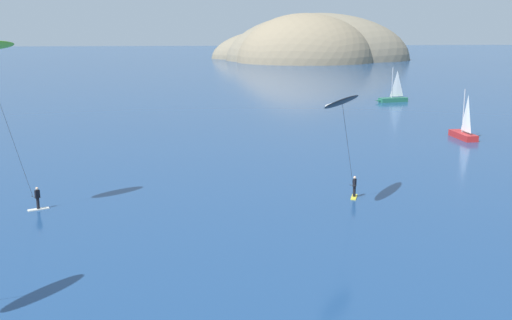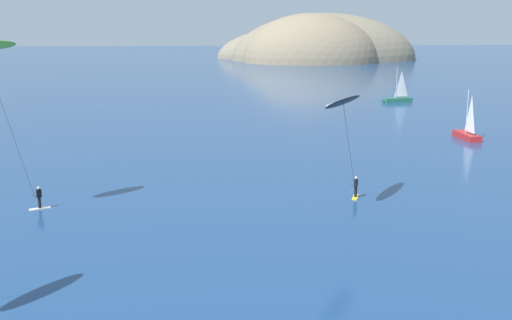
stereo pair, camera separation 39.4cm
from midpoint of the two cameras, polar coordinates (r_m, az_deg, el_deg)
headland_island at (r=211.20m, az=4.67°, el=8.84°), size 64.56×48.04×30.01m
sailboat_near at (r=78.05m, az=17.71°, el=2.34°), size 1.75×5.94×5.70m
sailboat_far at (r=108.57m, az=11.86°, el=5.41°), size 5.95×2.56×5.70m
kitesurfer_black at (r=46.38m, az=7.53°, el=4.48°), size 4.28×6.42×8.30m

